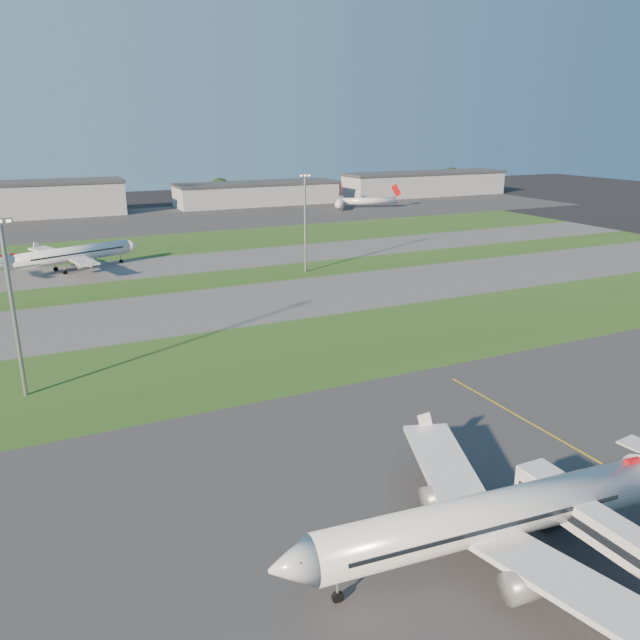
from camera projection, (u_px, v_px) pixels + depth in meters
ground at (583, 482)px, 68.81m from camera, size 700.00×700.00×0.00m
apron_near at (583, 482)px, 68.81m from camera, size 300.00×70.00×0.01m
grass_strip_a at (357, 342)px, 113.61m from camera, size 300.00×34.00×0.01m
taxiway_a at (287, 298)px, 142.04m from camera, size 300.00×32.00×0.01m
grass_strip_b at (250, 276)px, 163.58m from camera, size 300.00×18.00×0.01m
taxiway_b at (225, 260)px, 182.54m from camera, size 300.00×26.00×0.01m
grass_strip_c at (196, 242)px, 210.97m from camera, size 300.00×40.00×0.01m
apron_far at (159, 219)px, 262.66m from camera, size 400.00×80.00×0.01m
yellow_line at (615, 472)px, 70.87m from camera, size 0.25×60.00×0.02m
airliner_parked at (494, 516)px, 55.12m from camera, size 41.68×35.24×13.01m
airliner_taxiing at (71, 255)px, 167.88m from camera, size 38.42×32.52×12.54m
mini_jet_near at (340, 201)px, 296.52m from camera, size 16.08×25.48×9.48m
mini_jet_far at (370, 201)px, 298.86m from camera, size 27.84×10.70×9.48m
light_mast_west at (11, 297)px, 86.59m from camera, size 3.20×0.70×25.80m
light_mast_centre at (305, 217)px, 163.62m from camera, size 3.20×0.70×25.80m
hangar_west at (38, 199)px, 267.73m from camera, size 71.40×23.00×15.20m
hangar_east at (257, 193)px, 309.45m from camera, size 81.60×23.00×11.20m
hangar_far_east at (425, 184)px, 350.27m from camera, size 96.90×23.00×13.20m
tree_mid_west at (96, 198)px, 288.03m from camera, size 9.90×9.90×10.80m
tree_mid_east at (220, 190)px, 314.99m from camera, size 11.55×11.55×12.60m
tree_east at (352, 185)px, 344.30m from camera, size 10.45×10.45×11.40m
tree_far_east at (451, 178)px, 376.14m from camera, size 12.65×12.65×13.80m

